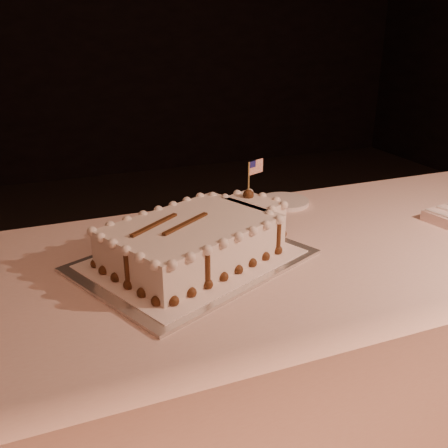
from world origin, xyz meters
name	(u,v)px	position (x,y,z in m)	size (l,w,h in m)	color
banquet_table	(256,380)	(0.00, 0.60, 0.38)	(2.40, 0.80, 0.75)	beige
cake_board	(193,260)	(-0.16, 0.63, 0.75)	(0.51, 0.38, 0.01)	silver
doily	(193,258)	(-0.16, 0.63, 0.76)	(0.45, 0.34, 0.00)	white
sheet_cake	(201,237)	(-0.14, 0.64, 0.81)	(0.50, 0.39, 0.19)	white
side_plate	(284,202)	(0.23, 0.91, 0.76)	(0.16, 0.16, 0.01)	white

